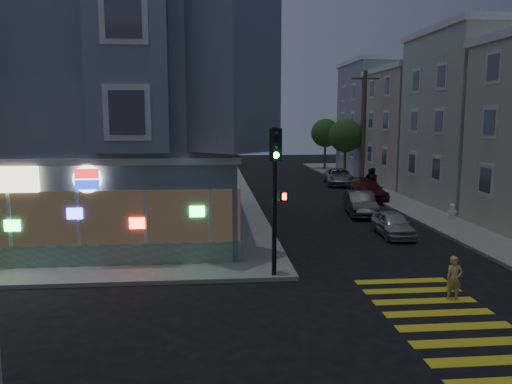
{
  "coord_description": "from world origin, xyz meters",
  "views": [
    {
      "loc": [
        0.02,
        -14.35,
        5.59
      ],
      "look_at": [
        1.98,
        7.14,
        2.35
      ],
      "focal_mm": 35.0,
      "sensor_mm": 36.0,
      "label": 1
    }
  ],
  "objects": [
    {
      "name": "pedestrian_a",
      "position": [
        11.3,
        19.52,
        1.12
      ],
      "size": [
        0.98,
        0.79,
        1.95
      ],
      "primitive_type": "imported",
      "rotation": [
        0.0,
        0.0,
        3.09
      ],
      "color": "black",
      "rests_on": "sidewalk_ne"
    },
    {
      "name": "sidewalk_ne",
      "position": [
        23.0,
        23.0,
        0.07
      ],
      "size": [
        24.0,
        42.0,
        0.15
      ],
      "primitive_type": "cube",
      "color": "gray",
      "rests_on": "ground"
    },
    {
      "name": "utility_pole",
      "position": [
        12.0,
        24.0,
        4.8
      ],
      "size": [
        2.2,
        0.3,
        9.0
      ],
      "color": "#4C3826",
      "rests_on": "sidewalk_ne"
    },
    {
      "name": "street_tree_far",
      "position": [
        12.2,
        38.0,
        3.94
      ],
      "size": [
        3.0,
        3.0,
        5.3
      ],
      "color": "#4C3826",
      "rests_on": "sidewalk_ne"
    },
    {
      "name": "fire_hydrant",
      "position": [
        13.0,
        11.09,
        0.59
      ],
      "size": [
        0.49,
        0.28,
        0.84
      ],
      "color": "white",
      "rests_on": "sidewalk_ne"
    },
    {
      "name": "traffic_signal",
      "position": [
        2.19,
        2.17,
        3.6
      ],
      "size": [
        0.65,
        0.57,
        5.11
      ],
      "rotation": [
        0.0,
        0.0,
        0.4
      ],
      "color": "black",
      "rests_on": "sidewalk_nw"
    },
    {
      "name": "parked_car_d",
      "position": [
        10.7,
        26.23,
        0.67
      ],
      "size": [
        2.86,
        5.11,
        1.35
      ],
      "primitive_type": "imported",
      "rotation": [
        0.0,
        0.0,
        -0.13
      ],
      "color": "#989DA2",
      "rests_on": "ground"
    },
    {
      "name": "parked_car_c",
      "position": [
        10.7,
        18.51,
        0.66
      ],
      "size": [
        1.86,
        4.55,
        1.32
      ],
      "primitive_type": "imported",
      "rotation": [
        0.0,
        0.0,
        -0.0
      ],
      "color": "#4F1218",
      "rests_on": "ground"
    },
    {
      "name": "pedestrian_b",
      "position": [
        11.3,
        19.94,
        1.07
      ],
      "size": [
        1.12,
        0.56,
        1.85
      ],
      "primitive_type": "imported",
      "rotation": [
        0.0,
        0.0,
        3.24
      ],
      "color": "#27232B",
      "rests_on": "sidewalk_ne"
    },
    {
      "name": "parked_car_a",
      "position": [
        8.6,
        8.11,
        0.59
      ],
      "size": [
        1.53,
        3.49,
        1.17
      ],
      "primitive_type": "imported",
      "rotation": [
        0.0,
        0.0,
        -0.04
      ],
      "color": "#B8BAC0",
      "rests_on": "ground"
    },
    {
      "name": "row_house_d",
      "position": [
        19.5,
        34.0,
        5.4
      ],
      "size": [
        12.0,
        8.6,
        10.5
      ],
      "primitive_type": "cube",
      "color": "#928E9D",
      "rests_on": "sidewalk_ne"
    },
    {
      "name": "running_child",
      "position": [
        7.41,
        -0.25,
        0.7
      ],
      "size": [
        0.51,
        0.34,
        1.4
      ],
      "primitive_type": "imported",
      "rotation": [
        0.0,
        0.0,
        -0.01
      ],
      "color": "#CEBB69",
      "rests_on": "ground"
    },
    {
      "name": "corner_building",
      "position": [
        -6.0,
        10.98,
        5.82
      ],
      "size": [
        14.6,
        14.6,
        11.4
      ],
      "color": "slate",
      "rests_on": "sidewalk_nw"
    },
    {
      "name": "ground",
      "position": [
        0.0,
        0.0,
        0.0
      ],
      "size": [
        120.0,
        120.0,
        0.0
      ],
      "primitive_type": "plane",
      "color": "black",
      "rests_on": "ground"
    },
    {
      "name": "parked_car_b",
      "position": [
        8.6,
        13.31,
        0.68
      ],
      "size": [
        1.92,
        4.24,
        1.35
      ],
      "primitive_type": "imported",
      "rotation": [
        0.0,
        0.0,
        -0.12
      ],
      "color": "#383A3D",
      "rests_on": "ground"
    },
    {
      "name": "sidewalk_nw",
      "position": [
        -13.5,
        23.0,
        0.07
      ],
      "size": [
        33.0,
        42.0,
        0.15
      ],
      "primitive_type": "cube",
      "color": "gray",
      "rests_on": "ground"
    },
    {
      "name": "street_tree_near",
      "position": [
        12.2,
        30.0,
        3.94
      ],
      "size": [
        3.0,
        3.0,
        5.3
      ],
      "color": "#4C3826",
      "rests_on": "sidewalk_ne"
    },
    {
      "name": "row_house_c",
      "position": [
        19.5,
        25.0,
        4.65
      ],
      "size": [
        12.0,
        8.6,
        9.0
      ],
      "primitive_type": "cube",
      "color": "beige",
      "rests_on": "sidewalk_ne"
    }
  ]
}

